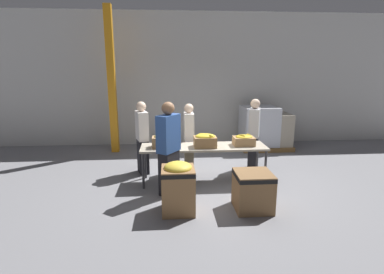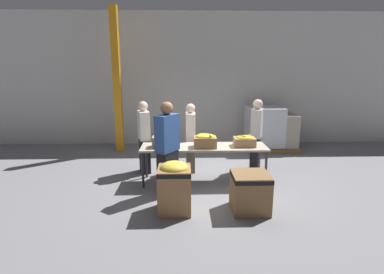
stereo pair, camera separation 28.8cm
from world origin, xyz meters
TOP-DOWN VIEW (x-y plane):
  - ground_plane at (0.00, 0.00)m, footprint 30.00×30.00m
  - wall_back at (0.00, 3.37)m, footprint 16.00×0.08m
  - sorting_table at (0.00, 0.00)m, footprint 2.61×0.71m
  - banana_box_0 at (-0.87, -0.03)m, footprint 0.38×0.32m
  - banana_box_1 at (0.02, -0.08)m, footprint 0.45×0.35m
  - banana_box_2 at (0.84, -0.01)m, footprint 0.43×0.32m
  - volunteer_0 at (-0.26, 0.69)m, footprint 0.21×0.43m
  - volunteer_1 at (1.27, 0.74)m, footprint 0.37×0.50m
  - volunteer_2 at (-1.32, 0.66)m, footprint 0.34×0.49m
  - volunteer_3 at (-0.73, -0.56)m, footprint 0.47×0.53m
  - donation_bin_0 at (-0.58, -1.33)m, footprint 0.55×0.55m
  - donation_bin_1 at (0.69, -1.33)m, footprint 0.61×0.61m
  - support_pillar at (-2.27, 2.53)m, footprint 0.20×0.20m
  - pallet_stack_0 at (1.94, 2.56)m, footprint 1.09×1.09m
  - pallet_stack_1 at (2.10, 2.69)m, footprint 0.93×0.93m
  - pallet_stack_2 at (2.31, 2.60)m, footprint 1.15×1.15m

SIDE VIEW (x-z plane):
  - ground_plane at x=0.00m, z-range 0.00..0.00m
  - donation_bin_1 at x=0.69m, z-range 0.03..0.68m
  - donation_bin_0 at x=-0.58m, z-range 0.03..0.90m
  - pallet_stack_2 at x=2.31m, z-range -0.01..1.05m
  - pallet_stack_1 at x=2.10m, z-range -0.01..1.05m
  - pallet_stack_0 at x=1.94m, z-range -0.01..1.25m
  - sorting_table at x=0.00m, z-range 0.34..1.12m
  - volunteer_0 at x=-0.26m, z-range 0.00..1.58m
  - volunteer_2 at x=-1.32m, z-range -0.01..1.64m
  - volunteer_1 at x=1.27m, z-range -0.01..1.67m
  - volunteer_3 at x=-0.73m, z-range -0.01..1.77m
  - banana_box_2 at x=0.84m, z-range 0.78..1.02m
  - banana_box_0 at x=-0.87m, z-range 0.78..1.06m
  - banana_box_1 at x=0.02m, z-range 0.78..1.07m
  - wall_back at x=0.00m, z-range 0.00..4.00m
  - support_pillar at x=-2.27m, z-range 0.00..4.00m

